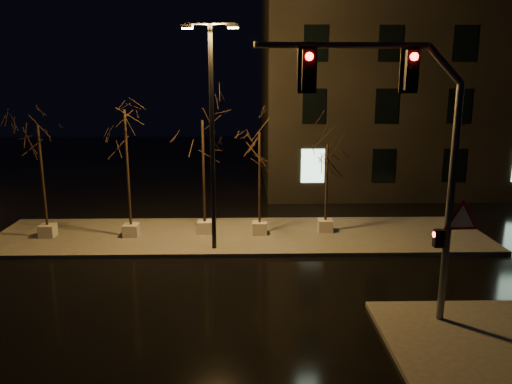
{
  "coord_description": "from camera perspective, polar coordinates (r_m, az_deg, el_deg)",
  "views": [
    {
      "loc": [
        0.22,
        -15.48,
        7.09
      ],
      "look_at": [
        0.62,
        2.99,
        2.8
      ],
      "focal_mm": 35.0,
      "sensor_mm": 36.0,
      "label": 1
    }
  ],
  "objects": [
    {
      "name": "ground",
      "position": [
        17.03,
        -1.9,
        -11.54
      ],
      "size": [
        90.0,
        90.0,
        0.0
      ],
      "primitive_type": "plane",
      "color": "black",
      "rests_on": "ground"
    },
    {
      "name": "median",
      "position": [
        22.6,
        -1.74,
        -5.02
      ],
      "size": [
        22.0,
        5.0,
        0.15
      ],
      "primitive_type": "cube",
      "color": "#4D4A44",
      "rests_on": "ground"
    },
    {
      "name": "building",
      "position": [
        36.21,
        21.7,
        12.83
      ],
      "size": [
        25.0,
        12.0,
        15.0
      ],
      "primitive_type": "cube",
      "color": "black",
      "rests_on": "ground"
    },
    {
      "name": "tree_0",
      "position": [
        23.26,
        -23.47,
        4.37
      ],
      "size": [
        1.8,
        1.8,
        5.08
      ],
      "color": "#A7A49C",
      "rests_on": "median"
    },
    {
      "name": "tree_1",
      "position": [
        22.05,
        -14.66,
        5.9
      ],
      "size": [
        1.8,
        1.8,
        5.73
      ],
      "color": "#A7A49C",
      "rests_on": "median"
    },
    {
      "name": "tree_2",
      "position": [
        21.99,
        -6.09,
        5.24
      ],
      "size": [
        1.8,
        1.8,
        5.23
      ],
      "color": "#A7A49C",
      "rests_on": "median"
    },
    {
      "name": "tree_3",
      "position": [
        21.79,
        0.43,
        4.21
      ],
      "size": [
        1.8,
        1.8,
        4.72
      ],
      "color": "#A7A49C",
      "rests_on": "median"
    },
    {
      "name": "tree_4",
      "position": [
        22.46,
        8.14,
        3.18
      ],
      "size": [
        1.8,
        1.8,
        4.13
      ],
      "color": "#A7A49C",
      "rests_on": "median"
    },
    {
      "name": "traffic_signal_mast",
      "position": [
        14.1,
        17.13,
        5.08
      ],
      "size": [
        6.39,
        0.36,
        7.79
      ],
      "rotation": [
        0.0,
        0.0,
        0.03
      ],
      "color": "#54565B",
      "rests_on": "sidewalk_corner"
    },
    {
      "name": "streetlight_main",
      "position": [
        19.78,
        -5.07,
        7.82
      ],
      "size": [
        2.23,
        0.63,
        8.92
      ],
      "rotation": [
        0.0,
        0.0,
        -0.17
      ],
      "color": "black",
      "rests_on": "median"
    }
  ]
}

